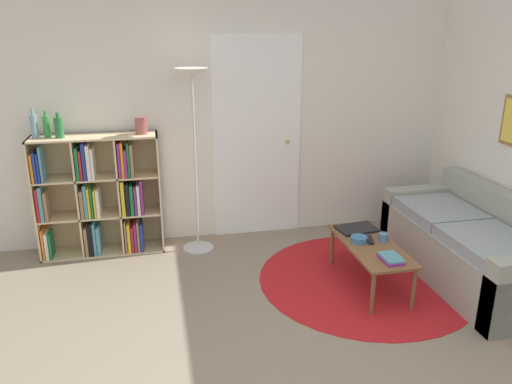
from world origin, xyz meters
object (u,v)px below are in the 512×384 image
(bottle_middle, at_px, (47,126))
(bottle_right, at_px, (59,127))
(couch, at_px, (474,247))
(bowl, at_px, (359,239))
(coffee_table, at_px, (370,249))
(vase_on_shelf, at_px, (141,126))
(bookshelf, at_px, (99,196))
(bottle_left, at_px, (34,126))
(laptop, at_px, (357,229))
(floor_lamp, at_px, (193,104))
(cup, at_px, (383,237))

(bottle_middle, height_order, bottle_right, bottle_middle)
(couch, distance_m, bowl, 1.07)
(bowl, bearing_deg, coffee_table, -40.54)
(bottle_right, relative_size, vase_on_shelf, 1.46)
(bookshelf, relative_size, bottle_left, 4.38)
(bookshelf, height_order, couch, bookshelf)
(laptop, bearing_deg, coffee_table, -91.57)
(bowl, bearing_deg, floor_lamp, 143.34)
(floor_lamp, height_order, coffee_table, floor_lamp)
(couch, height_order, coffee_table, couch)
(cup, bearing_deg, laptop, 113.12)
(vase_on_shelf, bearing_deg, cup, -29.75)
(bookshelf, xyz_separation_m, bottle_middle, (-0.40, 0.01, 0.71))
(laptop, relative_size, bottle_left, 1.43)
(cup, height_order, bottle_middle, bottle_middle)
(bottle_middle, bearing_deg, bottle_left, -173.17)
(bookshelf, relative_size, bowl, 8.06)
(bottle_middle, relative_size, vase_on_shelf, 1.53)
(coffee_table, xyz_separation_m, cup, (0.13, 0.04, 0.08))
(coffee_table, bearing_deg, cup, 16.77)
(floor_lamp, bearing_deg, bottle_middle, 173.25)
(bottle_right, bearing_deg, cup, -22.21)
(floor_lamp, bearing_deg, couch, -25.05)
(bowl, bearing_deg, bottle_middle, 156.79)
(coffee_table, bearing_deg, bottle_middle, 156.18)
(bookshelf, height_order, bottle_right, bottle_right)
(cup, bearing_deg, floor_lamp, 146.55)
(coffee_table, relative_size, bowl, 6.77)
(bowl, xyz_separation_m, vase_on_shelf, (-1.80, 1.12, 0.86))
(bottle_left, bearing_deg, bowl, -22.19)
(bookshelf, xyz_separation_m, bottle_right, (-0.28, -0.03, 0.70))
(floor_lamp, relative_size, bottle_right, 7.79)
(bowl, bearing_deg, cup, -8.10)
(laptop, height_order, bottle_right, bottle_right)
(vase_on_shelf, bearing_deg, floor_lamp, -16.26)
(coffee_table, bearing_deg, bottle_right, 156.07)
(bookshelf, distance_m, coffee_table, 2.63)
(floor_lamp, distance_m, bottle_right, 1.24)
(coffee_table, xyz_separation_m, bottle_right, (-2.62, 1.16, 0.94))
(floor_lamp, distance_m, bottle_middle, 1.36)
(bottle_left, relative_size, bottle_middle, 1.11)
(floor_lamp, relative_size, couch, 0.99)
(couch, distance_m, cup, 0.85)
(bookshelf, bearing_deg, floor_lamp, -8.74)
(coffee_table, xyz_separation_m, laptop, (0.01, 0.32, 0.05))
(laptop, distance_m, vase_on_shelf, 2.25)
(bottle_right, bearing_deg, bowl, -23.30)
(cup, bearing_deg, coffee_table, -163.23)
(floor_lamp, relative_size, cup, 21.77)
(bottle_middle, bearing_deg, couch, -18.85)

